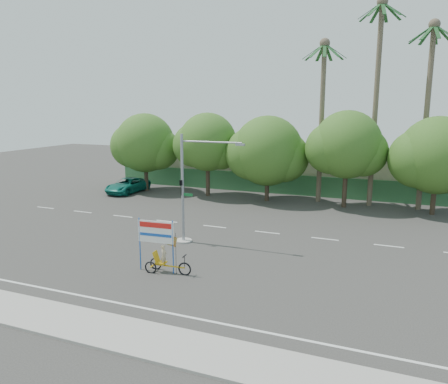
% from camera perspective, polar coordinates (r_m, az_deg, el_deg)
% --- Properties ---
extents(ground, '(120.00, 120.00, 0.00)m').
position_cam_1_polar(ground, '(24.40, -4.37, -9.78)').
color(ground, '#33302D').
rests_on(ground, ground).
extents(sidewalk_near, '(50.00, 2.40, 0.12)m').
position_cam_1_polar(sidewalk_near, '(18.57, -15.15, -17.05)').
color(sidewalk_near, gray).
rests_on(sidewalk_near, ground).
extents(fence, '(38.00, 0.08, 2.00)m').
position_cam_1_polar(fence, '(43.78, 8.18, 0.97)').
color(fence, '#336B3D').
rests_on(fence, ground).
extents(building_left, '(12.00, 8.00, 4.00)m').
position_cam_1_polar(building_left, '(51.02, -1.53, 3.68)').
color(building_left, beige).
rests_on(building_left, ground).
extents(building_right, '(14.00, 8.00, 3.60)m').
position_cam_1_polar(building_right, '(46.93, 19.08, 2.15)').
color(building_right, beige).
rests_on(building_right, ground).
extents(tree_far_left, '(7.14, 6.00, 7.96)m').
position_cam_1_polar(tree_far_left, '(45.56, -10.31, 6.08)').
color(tree_far_left, '#473828').
rests_on(tree_far_left, ground).
extents(tree_left, '(6.66, 5.60, 8.07)m').
position_cam_1_polar(tree_left, '(42.22, -2.21, 6.26)').
color(tree_left, '#473828').
rests_on(tree_left, ground).
extents(tree_center, '(7.62, 6.40, 7.85)m').
position_cam_1_polar(tree_center, '(40.20, 5.64, 5.11)').
color(tree_center, '#473828').
rests_on(tree_center, ground).
extents(tree_right, '(6.90, 5.80, 8.36)m').
position_cam_1_polar(tree_right, '(38.75, 15.70, 5.67)').
color(tree_right, '#473828').
rests_on(tree_right, ground).
extents(tree_far_right, '(7.38, 6.20, 7.94)m').
position_cam_1_polar(tree_far_right, '(38.68, 26.01, 4.05)').
color(tree_far_right, '#473828').
rests_on(tree_far_right, ground).
extents(palm_tall, '(3.73, 3.79, 17.45)m').
position_cam_1_polar(palm_tall, '(39.95, 19.35, 13.13)').
color(palm_tall, '#70604C').
rests_on(palm_tall, ground).
extents(palm_mid, '(3.73, 3.79, 15.45)m').
position_cam_1_polar(palm_mid, '(39.90, 25.09, 11.18)').
color(palm_mid, '#70604C').
rests_on(palm_mid, ground).
extents(palm_short, '(3.73, 3.79, 14.45)m').
position_cam_1_polar(palm_short, '(40.42, 12.71, 11.17)').
color(palm_short, '#70604C').
rests_on(palm_short, ground).
extents(traffic_signal, '(4.72, 1.10, 7.00)m').
position_cam_1_polar(traffic_signal, '(27.93, -4.88, -0.81)').
color(traffic_signal, gray).
rests_on(traffic_signal, ground).
extents(trike_billboard, '(2.99, 0.75, 2.94)m').
position_cam_1_polar(trike_billboard, '(23.51, -8.20, -7.62)').
color(trike_billboard, black).
rests_on(trike_billboard, ground).
extents(pickup_truck, '(2.71, 5.41, 1.47)m').
position_cam_1_polar(pickup_truck, '(45.36, -12.48, 0.84)').
color(pickup_truck, '#0F6959').
rests_on(pickup_truck, ground).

